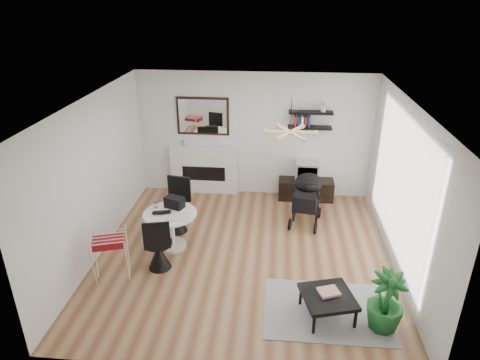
# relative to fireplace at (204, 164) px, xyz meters

# --- Properties ---
(floor) EXTENTS (5.00, 5.00, 0.00)m
(floor) POSITION_rel_fireplace_xyz_m (1.10, -2.42, -0.69)
(floor) COLOR brown
(floor) RESTS_ON ground
(ceiling) EXTENTS (5.00, 5.00, 0.00)m
(ceiling) POSITION_rel_fireplace_xyz_m (1.10, -2.42, 2.01)
(ceiling) COLOR white
(ceiling) RESTS_ON wall_back
(wall_back) EXTENTS (5.00, 0.00, 5.00)m
(wall_back) POSITION_rel_fireplace_xyz_m (1.10, 0.08, 0.66)
(wall_back) COLOR white
(wall_back) RESTS_ON floor
(wall_left) EXTENTS (0.00, 5.00, 5.00)m
(wall_left) POSITION_rel_fireplace_xyz_m (-1.40, -2.42, 0.66)
(wall_left) COLOR white
(wall_left) RESTS_ON floor
(wall_right) EXTENTS (0.00, 5.00, 5.00)m
(wall_right) POSITION_rel_fireplace_xyz_m (3.60, -2.42, 0.66)
(wall_right) COLOR white
(wall_right) RESTS_ON floor
(sheer_curtain) EXTENTS (0.04, 3.60, 2.60)m
(sheer_curtain) POSITION_rel_fireplace_xyz_m (3.50, -2.22, 0.66)
(sheer_curtain) COLOR white
(sheer_curtain) RESTS_ON wall_right
(fireplace) EXTENTS (1.50, 0.17, 2.16)m
(fireplace) POSITION_rel_fireplace_xyz_m (0.00, 0.00, 0.00)
(fireplace) COLOR white
(fireplace) RESTS_ON floor
(shelf_lower) EXTENTS (0.90, 0.25, 0.04)m
(shelf_lower) POSITION_rel_fireplace_xyz_m (2.25, -0.05, 0.91)
(shelf_lower) COLOR black
(shelf_lower) RESTS_ON wall_back
(shelf_upper) EXTENTS (0.90, 0.25, 0.04)m
(shelf_upper) POSITION_rel_fireplace_xyz_m (2.25, -0.05, 1.23)
(shelf_upper) COLOR black
(shelf_upper) RESTS_ON wall_back
(pendant_lamp) EXTENTS (0.90, 0.90, 0.10)m
(pendant_lamp) POSITION_rel_fireplace_xyz_m (1.80, -2.12, 1.46)
(pendant_lamp) COLOR tan
(pendant_lamp) RESTS_ON ceiling
(tv_console) EXTENTS (1.18, 0.41, 0.44)m
(tv_console) POSITION_rel_fireplace_xyz_m (2.25, -0.14, -0.46)
(tv_console) COLOR black
(tv_console) RESTS_ON floor
(crt_tv) EXTENTS (0.48, 0.42, 0.42)m
(crt_tv) POSITION_rel_fireplace_xyz_m (2.25, -0.14, -0.03)
(crt_tv) COLOR silver
(crt_tv) RESTS_ON tv_console
(dining_table) EXTENTS (0.93, 0.93, 0.68)m
(dining_table) POSITION_rel_fireplace_xyz_m (-0.21, -2.29, -0.24)
(dining_table) COLOR white
(dining_table) RESTS_ON floor
(laptop) EXTENTS (0.36, 0.28, 0.03)m
(laptop) POSITION_rel_fireplace_xyz_m (-0.33, -2.36, 0.01)
(laptop) COLOR black
(laptop) RESTS_ON dining_table
(black_bag) EXTENTS (0.38, 0.30, 0.20)m
(black_bag) POSITION_rel_fireplace_xyz_m (-0.17, -2.07, 0.10)
(black_bag) COLOR black
(black_bag) RESTS_ON dining_table
(newspaper) EXTENTS (0.39, 0.34, 0.01)m
(newspaper) POSITION_rel_fireplace_xyz_m (-0.02, -2.42, 0.00)
(newspaper) COLOR white
(newspaper) RESTS_ON dining_table
(drinking_glass) EXTENTS (0.06, 0.06, 0.11)m
(drinking_glass) POSITION_rel_fireplace_xyz_m (-0.50, -2.12, 0.05)
(drinking_glass) COLOR white
(drinking_glass) RESTS_ON dining_table
(chair_far) EXTENTS (0.51, 0.53, 1.04)m
(chair_far) POSITION_rel_fireplace_xyz_m (-0.24, -1.72, -0.36)
(chair_far) COLOR black
(chair_far) RESTS_ON floor
(chair_near) EXTENTS (0.49, 0.51, 0.97)m
(chair_near) POSITION_rel_fireplace_xyz_m (-0.25, -2.94, -0.38)
(chair_near) COLOR black
(chair_near) RESTS_ON floor
(drying_rack) EXTENTS (0.66, 0.64, 0.80)m
(drying_rack) POSITION_rel_fireplace_xyz_m (-0.91, -3.30, -0.26)
(drying_rack) COLOR white
(drying_rack) RESTS_ON floor
(stroller) EXTENTS (0.69, 0.95, 1.09)m
(stroller) POSITION_rel_fireplace_xyz_m (2.21, -1.16, -0.22)
(stroller) COLOR black
(stroller) RESTS_ON floor
(rug) EXTENTS (1.79, 1.30, 0.01)m
(rug) POSITION_rel_fireplace_xyz_m (2.41, -3.72, -0.68)
(rug) COLOR gray
(rug) RESTS_ON floor
(coffee_table) EXTENTS (0.84, 0.84, 0.35)m
(coffee_table) POSITION_rel_fireplace_xyz_m (2.39, -3.83, -0.36)
(coffee_table) COLOR black
(coffee_table) RESTS_ON rug
(magazines) EXTENTS (0.35, 0.31, 0.04)m
(magazines) POSITION_rel_fireplace_xyz_m (2.39, -3.78, -0.30)
(magazines) COLOR #BD2F35
(magazines) RESTS_ON coffee_table
(potted_plant) EXTENTS (0.61, 0.61, 0.89)m
(potted_plant) POSITION_rel_fireplace_xyz_m (3.12, -3.99, -0.24)
(potted_plant) COLOR #1B5F25
(potted_plant) RESTS_ON floor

